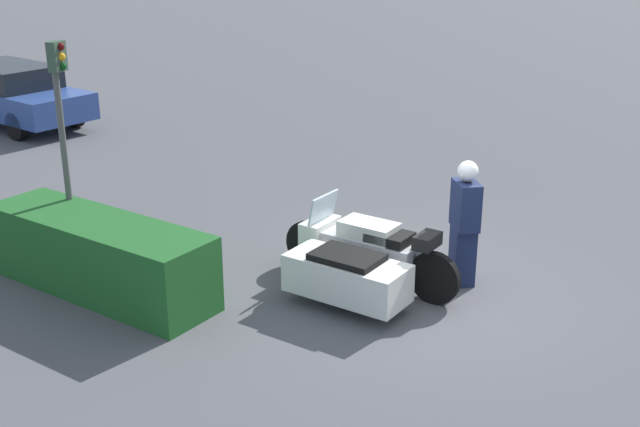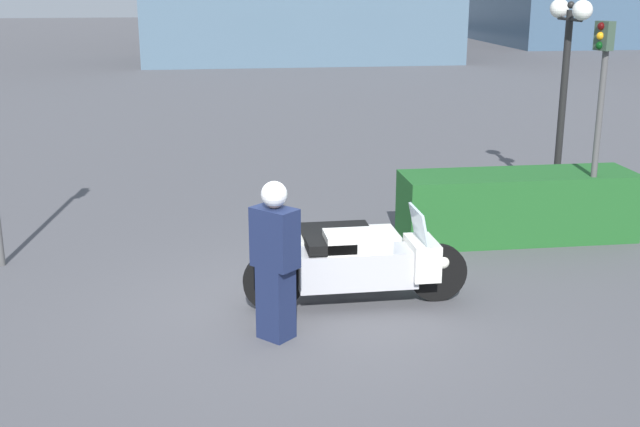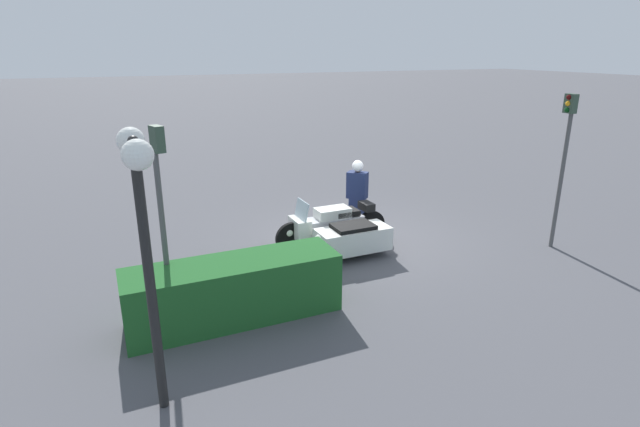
{
  "view_description": "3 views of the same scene",
  "coord_description": "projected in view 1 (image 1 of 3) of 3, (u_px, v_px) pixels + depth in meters",
  "views": [
    {
      "loc": [
        -4.42,
        8.84,
        4.72
      ],
      "look_at": [
        1.45,
        0.38,
        0.97
      ],
      "focal_mm": 45.0,
      "sensor_mm": 36.0,
      "label": 1
    },
    {
      "loc": [
        -0.9,
        -8.67,
        3.78
      ],
      "look_at": [
        0.41,
        0.72,
        1.01
      ],
      "focal_mm": 45.0,
      "sensor_mm": 36.0,
      "label": 2
    },
    {
      "loc": [
        5.39,
        9.78,
        4.32
      ],
      "look_at": [
        1.22,
        0.47,
        0.94
      ],
      "focal_mm": 28.0,
      "sensor_mm": 36.0,
      "label": 3
    }
  ],
  "objects": [
    {
      "name": "ground_plane",
      "position": [
        424.0,
        294.0,
        10.81
      ],
      "size": [
        160.0,
        160.0,
        0.0
      ],
      "primitive_type": "plane",
      "color": "#4C4C51"
    },
    {
      "name": "police_motorcycle",
      "position": [
        351.0,
        262.0,
        10.62
      ],
      "size": [
        2.73,
        1.41,
        1.18
      ],
      "rotation": [
        0.0,
        0.0,
        0.01
      ],
      "color": "black",
      "rests_on": "ground"
    },
    {
      "name": "officer_rider",
      "position": [
        465.0,
        220.0,
        10.81
      ],
      "size": [
        0.54,
        0.55,
        1.77
      ],
      "rotation": [
        0.0,
        0.0,
        0.76
      ],
      "color": "#192347",
      "rests_on": "ground"
    },
    {
      "name": "hedge_bush_curbside",
      "position": [
        100.0,
        256.0,
        10.74
      ],
      "size": [
        3.51,
        1.0,
        1.02
      ],
      "primitive_type": "cube",
      "color": "#1E5623",
      "rests_on": "ground"
    },
    {
      "name": "traffic_light_near",
      "position": [
        63.0,
        122.0,
        10.98
      ],
      "size": [
        0.23,
        0.29,
        3.24
      ],
      "rotation": [
        0.0,
        0.0,
        3.44
      ],
      "color": "#4C4C4C",
      "rests_on": "ground"
    },
    {
      "name": "parked_car_background",
      "position": [
        9.0,
        93.0,
        19.59
      ],
      "size": [
        4.85,
        2.05,
        1.48
      ],
      "rotation": [
        0.0,
        0.0,
        -0.06
      ],
      "color": "#2D478C",
      "rests_on": "ground"
    }
  ]
}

